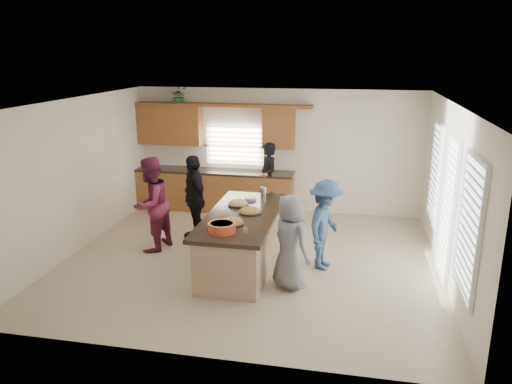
% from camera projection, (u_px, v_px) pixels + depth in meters
% --- Properties ---
extents(floor, '(6.50, 6.50, 0.00)m').
position_uv_depth(floor, '(251.00, 260.00, 8.93)').
color(floor, '#BBAA8B').
rests_on(floor, ground).
extents(room_shell, '(6.52, 6.02, 2.81)m').
position_uv_depth(room_shell, '(250.00, 156.00, 8.41)').
color(room_shell, silver).
rests_on(room_shell, ground).
extents(back_cabinetry, '(4.08, 0.66, 2.46)m').
position_uv_depth(back_cabinetry, '(213.00, 171.00, 11.53)').
color(back_cabinetry, brown).
rests_on(back_cabinetry, ground).
extents(right_wall_glazing, '(0.06, 4.00, 2.25)m').
position_uv_depth(right_wall_glazing, '(449.00, 200.00, 7.83)').
color(right_wall_glazing, white).
rests_on(right_wall_glazing, ground).
extents(island, '(1.15, 2.70, 0.95)m').
position_uv_depth(island, '(242.00, 242.00, 8.54)').
color(island, tan).
rests_on(island, ground).
extents(platter_front, '(0.39, 0.39, 0.16)m').
position_uv_depth(platter_front, '(232.00, 223.00, 7.91)').
color(platter_front, black).
rests_on(platter_front, island).
extents(platter_mid, '(0.39, 0.39, 0.16)m').
position_uv_depth(platter_mid, '(250.00, 212.00, 8.45)').
color(platter_mid, black).
rests_on(platter_mid, island).
extents(platter_back, '(0.38, 0.38, 0.15)m').
position_uv_depth(platter_back, '(238.00, 204.00, 8.87)').
color(platter_back, black).
rests_on(platter_back, island).
extents(salad_bowl, '(0.42, 0.42, 0.14)m').
position_uv_depth(salad_bowl, '(222.00, 227.00, 7.56)').
color(salad_bowl, '#CE4D25').
rests_on(salad_bowl, island).
extents(clear_cup, '(0.07, 0.07, 0.10)m').
position_uv_depth(clear_cup, '(245.00, 231.00, 7.49)').
color(clear_cup, white).
rests_on(clear_cup, island).
extents(plate_stack, '(0.21, 0.21, 0.05)m').
position_uv_depth(plate_stack, '(250.00, 199.00, 9.19)').
color(plate_stack, '#B48CCC').
rests_on(plate_stack, island).
extents(flower_vase, '(0.14, 0.14, 0.41)m').
position_uv_depth(flower_vase, '(264.00, 183.00, 9.50)').
color(flower_vase, silver).
rests_on(flower_vase, island).
extents(potted_plant, '(0.48, 0.45, 0.42)m').
position_uv_depth(potted_plant, '(179.00, 96.00, 11.30)').
color(potted_plant, '#2A6A2B').
rests_on(potted_plant, back_cabinetry).
extents(woman_left_back, '(0.66, 0.72, 1.66)m').
position_uv_depth(woman_left_back, '(268.00, 179.00, 11.18)').
color(woman_left_back, black).
rests_on(woman_left_back, ground).
extents(woman_left_mid, '(0.86, 0.99, 1.77)m').
position_uv_depth(woman_left_mid, '(151.00, 204.00, 9.16)').
color(woman_left_mid, maroon).
rests_on(woman_left_mid, ground).
extents(woman_left_front, '(0.92, 1.04, 1.69)m').
position_uv_depth(woman_left_front, '(194.00, 198.00, 9.71)').
color(woman_left_front, black).
rests_on(woman_left_front, ground).
extents(woman_right_back, '(0.82, 1.12, 1.56)m').
position_uv_depth(woman_right_back, '(325.00, 225.00, 8.40)').
color(woman_right_back, navy).
rests_on(woman_right_back, ground).
extents(woman_right_front, '(0.86, 0.87, 1.52)m').
position_uv_depth(woman_right_front, '(290.00, 242.00, 7.71)').
color(woman_right_front, slate).
rests_on(woman_right_front, ground).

